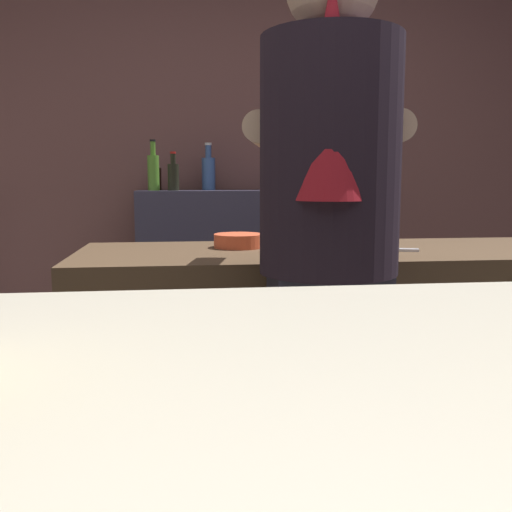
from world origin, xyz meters
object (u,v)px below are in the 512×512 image
bottle_olive_oil (155,177)px  mixing_bowl (239,241)px  bottle_soy (153,171)px  bartender (327,244)px  bottle_hot_sauce (209,172)px  bottle_vinegar (173,176)px  chefs_knife (381,249)px

bottle_olive_oil → mixing_bowl: bearing=-74.9°
mixing_bowl → bottle_soy: bottle_soy is taller
bartender → mixing_bowl: bartender is taller
mixing_bowl → bottle_olive_oil: (-0.34, 1.27, 0.22)m
bartender → bottle_hot_sauce: size_ratio=6.53×
mixing_bowl → bottle_olive_oil: bottle_olive_oil is taller
bartender → mixing_bowl: 0.57m
bottle_soy → bottle_vinegar: (0.10, -0.01, -0.02)m
mixing_bowl → bottle_olive_oil: bearing=105.1°
bottle_soy → bottle_hot_sauce: 0.33m
bartender → chefs_knife: bearing=-22.8°
chefs_knife → bottle_olive_oil: bottle_olive_oil is taller
mixing_bowl → bottle_hot_sauce: bearing=92.2°
chefs_knife → bottle_soy: size_ratio=0.90×
mixing_bowl → bottle_soy: size_ratio=0.63×
bottle_hot_sauce → chefs_knife: bearing=-70.9°
chefs_knife → bottle_olive_oil: (-0.79, 1.40, 0.24)m
chefs_knife → bottle_hot_sauce: bottle_hot_sauce is taller
bartender → bottle_vinegar: bearing=25.4°
bottle_vinegar → bottle_hot_sauce: bearing=38.1°
chefs_knife → bottle_soy: 1.55m
bottle_hot_sauce → bottle_olive_oil: bearing=-173.4°
mixing_bowl → bottle_soy: (-0.34, 1.16, 0.25)m
chefs_knife → bottle_vinegar: bearing=134.7°
bartender → chefs_knife: (0.28, 0.41, -0.07)m
bottle_olive_oil → bartender: bearing=-74.3°
bartender → bottle_vinegar: size_ratio=8.34×
bottle_hot_sauce → bartender: bearing=-83.3°
chefs_knife → bottle_olive_oil: bearing=135.9°
chefs_knife → bottle_olive_oil: size_ratio=1.34×
bottle_soy → bottle_olive_oil: bearing=87.8°
chefs_knife → bottle_vinegar: (-0.69, 1.29, 0.25)m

